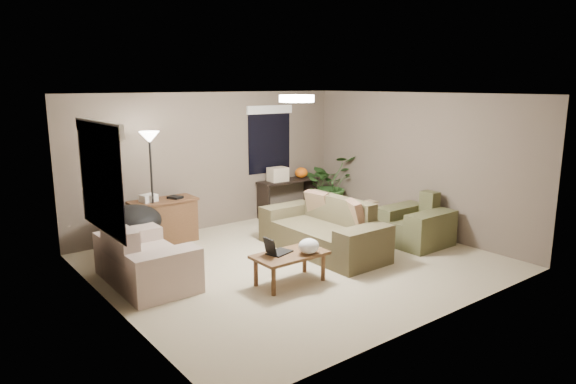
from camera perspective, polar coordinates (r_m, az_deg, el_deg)
room_shell at (r=7.52m, az=0.93°, el=1.24°), size 5.50×5.50×5.50m
main_sofa at (r=8.27m, az=4.03°, el=-4.60°), size 0.95×2.20×0.85m
throw_pillows at (r=8.34m, az=5.38°, el=-1.95°), size 0.40×1.39×0.47m
loveseat at (r=7.23m, az=-15.72°, el=-7.49°), size 0.90×1.60×0.85m
armchair at (r=8.90m, az=13.98°, el=-3.73°), size 0.95×1.00×0.85m
coffee_table at (r=6.94m, az=0.22°, el=-7.33°), size 1.00×0.55×0.42m
laptop at (r=6.88m, az=-1.41°, el=-6.43°), size 0.38×0.31×0.24m
plastic_bag at (r=6.89m, az=2.31°, el=-6.03°), size 0.35×0.34×0.20m
desk at (r=8.90m, az=-13.61°, el=-3.16°), size 1.10×0.50×0.75m
desk_papers at (r=8.73m, az=-14.65°, el=-0.64°), size 0.72×0.31×0.12m
console_table at (r=10.39m, az=-0.02°, el=-0.32°), size 1.30×0.40×0.75m
pumpkin at (r=10.53m, az=1.48°, el=2.17°), size 0.33×0.33×0.22m
cardboard_box at (r=10.16m, az=-1.14°, el=1.97°), size 0.38×0.30×0.27m
papasan_chair at (r=8.38m, az=-16.89°, el=-3.67°), size 1.11×1.11×0.80m
floor_lamp at (r=8.45m, az=-15.08°, el=4.41°), size 0.32×0.32×1.91m
ceiling_fixture at (r=7.39m, az=0.96°, el=10.34°), size 0.50×0.50×0.10m
houseplant at (r=10.64m, az=4.47°, el=0.15°), size 1.10×1.22×0.96m
cat_scratching_post at (r=9.75m, az=9.06°, el=-2.65°), size 0.32×0.32×0.50m
window_left at (r=6.42m, az=-20.27°, el=3.47°), size 0.05×1.56×1.33m
window_back at (r=10.19m, az=-2.07°, el=7.10°), size 1.06×0.05×1.33m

